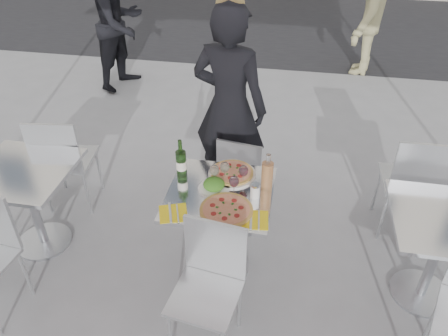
% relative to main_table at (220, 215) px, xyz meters
% --- Properties ---
extents(ground, '(80.00, 80.00, 0.00)m').
position_rel_main_table_xyz_m(ground, '(0.00, 0.00, -0.54)').
color(ground, slate).
extents(street_asphalt, '(24.00, 5.00, 0.00)m').
position_rel_main_table_xyz_m(street_asphalt, '(0.00, 6.50, -0.54)').
color(street_asphalt, black).
rests_on(street_asphalt, ground).
extents(main_table, '(0.72, 0.72, 0.75)m').
position_rel_main_table_xyz_m(main_table, '(0.00, 0.00, 0.00)').
color(main_table, '#B7BABF').
rests_on(main_table, ground).
extents(side_table_left, '(0.72, 0.72, 0.75)m').
position_rel_main_table_xyz_m(side_table_left, '(-1.50, 0.00, 0.00)').
color(side_table_left, '#B7BABF').
rests_on(side_table_left, ground).
extents(side_table_right, '(0.72, 0.72, 0.75)m').
position_rel_main_table_xyz_m(side_table_right, '(1.50, 0.00, 0.00)').
color(side_table_right, '#B7BABF').
rests_on(side_table_right, ground).
extents(chair_far, '(0.43, 0.44, 0.82)m').
position_rel_main_table_xyz_m(chair_far, '(0.07, 0.63, -0.05)').
color(chair_far, silver).
rests_on(chair_far, ground).
extents(chair_near, '(0.46, 0.47, 0.88)m').
position_rel_main_table_xyz_m(chair_near, '(0.04, -0.55, -0.02)').
color(chair_near, silver).
rests_on(chair_near, ground).
extents(side_chair_lfar, '(0.48, 0.49, 0.94)m').
position_rel_main_table_xyz_m(side_chair_lfar, '(-1.46, 0.47, 0.02)').
color(side_chair_lfar, silver).
rests_on(side_chair_lfar, ground).
extents(side_chair_rfar, '(0.45, 0.47, 0.98)m').
position_rel_main_table_xyz_m(side_chair_rfar, '(1.43, 0.63, 0.04)').
color(side_chair_rfar, silver).
rests_on(side_chair_rfar, ground).
extents(woman_diner, '(0.74, 0.57, 1.81)m').
position_rel_main_table_xyz_m(woman_diner, '(-0.10, 0.95, 0.36)').
color(woman_diner, black).
rests_on(woman_diner, ground).
extents(pedestrian_a, '(0.87, 0.98, 1.70)m').
position_rel_main_table_xyz_m(pedestrian_a, '(-1.92, 3.12, 0.31)').
color(pedestrian_a, black).
rests_on(pedestrian_a, ground).
extents(pedestrian_b, '(0.94, 1.30, 1.81)m').
position_rel_main_table_xyz_m(pedestrian_b, '(1.31, 4.16, 0.37)').
color(pedestrian_b, tan).
rests_on(pedestrian_b, ground).
extents(pizza_near, '(0.35, 0.35, 0.02)m').
position_rel_main_table_xyz_m(pizza_near, '(0.08, -0.19, 0.22)').
color(pizza_near, tan).
rests_on(pizza_near, main_table).
extents(pizza_far, '(0.35, 0.35, 0.03)m').
position_rel_main_table_xyz_m(pizza_far, '(0.05, 0.21, 0.23)').
color(pizza_far, white).
rests_on(pizza_far, main_table).
extents(salad_plate, '(0.22, 0.22, 0.09)m').
position_rel_main_table_xyz_m(salad_plate, '(-0.05, 0.02, 0.25)').
color(salad_plate, white).
rests_on(salad_plate, main_table).
extents(wine_bottle, '(0.07, 0.08, 0.29)m').
position_rel_main_table_xyz_m(wine_bottle, '(-0.31, 0.15, 0.32)').
color(wine_bottle, '#2C5921').
rests_on(wine_bottle, main_table).
extents(carafe, '(0.08, 0.08, 0.29)m').
position_rel_main_table_xyz_m(carafe, '(0.31, 0.09, 0.33)').
color(carafe, tan).
rests_on(carafe, main_table).
extents(sugar_shaker, '(0.06, 0.06, 0.11)m').
position_rel_main_table_xyz_m(sugar_shaker, '(0.24, -0.01, 0.26)').
color(sugar_shaker, white).
rests_on(sugar_shaker, main_table).
extents(wineglass_white_a, '(0.07, 0.07, 0.16)m').
position_rel_main_table_xyz_m(wineglass_white_a, '(-0.06, 0.09, 0.32)').
color(wineglass_white_a, white).
rests_on(wineglass_white_a, main_table).
extents(wineglass_white_b, '(0.07, 0.07, 0.16)m').
position_rel_main_table_xyz_m(wineglass_white_b, '(0.01, 0.14, 0.32)').
color(wineglass_white_b, white).
rests_on(wineglass_white_b, main_table).
extents(wineglass_red_a, '(0.07, 0.07, 0.16)m').
position_rel_main_table_xyz_m(wineglass_red_a, '(0.10, -0.01, 0.32)').
color(wineglass_red_a, white).
rests_on(wineglass_red_a, main_table).
extents(wineglass_red_b, '(0.07, 0.07, 0.16)m').
position_rel_main_table_xyz_m(wineglass_red_b, '(0.14, 0.12, 0.32)').
color(wineglass_red_b, white).
rests_on(wineglass_red_b, main_table).
extents(napkin_left, '(0.23, 0.23, 0.01)m').
position_rel_main_table_xyz_m(napkin_left, '(-0.26, -0.27, 0.21)').
color(napkin_left, yellow).
rests_on(napkin_left, main_table).
extents(napkin_right, '(0.20, 0.20, 0.01)m').
position_rel_main_table_xyz_m(napkin_right, '(0.26, -0.24, 0.21)').
color(napkin_right, yellow).
rests_on(napkin_right, main_table).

